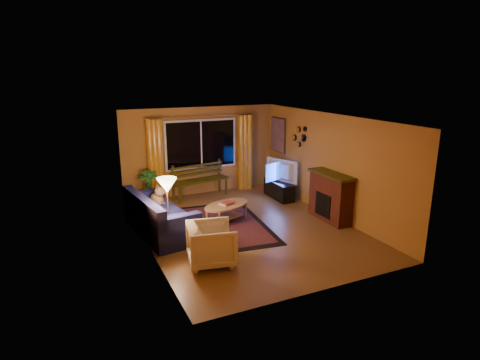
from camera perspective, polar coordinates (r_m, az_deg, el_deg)
name	(u,v)px	position (r m, az deg, el deg)	size (l,w,h in m)	color
floor	(245,228)	(9.26, 0.78, -6.79)	(4.50, 6.00, 0.02)	brown
ceiling	(246,117)	(8.64, 0.84, 8.91)	(4.50, 6.00, 0.02)	white
wall_back	(201,151)	(11.59, -5.62, 4.14)	(4.50, 0.02, 2.50)	#BC7C32
wall_left	(143,186)	(8.18, -13.63, -0.87)	(0.02, 6.00, 2.50)	#BC7C32
wall_right	(329,165)	(10.02, 12.57, 2.11)	(0.02, 6.00, 2.50)	#BC7C32
window	(201,144)	(11.49, -5.54, 5.06)	(2.00, 0.02, 1.30)	black
curtain_rod	(201,116)	(11.34, -5.56, 9.01)	(0.03, 0.03, 3.20)	#BF8C3F
curtain_left	(155,160)	(11.13, -11.96, 2.74)	(0.36, 0.36, 2.24)	orange
curtain_right	(245,152)	(12.00, 0.72, 3.96)	(0.36, 0.36, 2.24)	orange
bench	(201,189)	(11.38, -5.63, -1.26)	(1.65, 0.48, 0.50)	#383006
potted_plant	(148,188)	(10.85, -12.90, -1.12)	(0.54, 0.54, 0.96)	#235B1E
sofa	(160,214)	(8.95, -11.27, -4.75)	(0.94, 2.20, 0.89)	#151742
dog	(157,198)	(9.35, -11.77, -2.48)	(0.30, 0.42, 0.45)	brown
armchair	(212,242)	(7.46, -4.07, -8.79)	(0.83, 0.78, 0.85)	beige
floor_lamp	(168,213)	(8.18, -10.17, -4.63)	(0.24, 0.24, 1.43)	#BF8C3F
rug	(223,225)	(9.39, -2.48, -6.35)	(1.90, 3.00, 0.02)	maroon
coffee_table	(227,213)	(9.49, -1.92, -4.73)	(1.23, 1.23, 0.45)	#AE7E56
tv_console	(279,190)	(11.32, 5.56, -1.41)	(0.38, 1.13, 0.47)	black
television	(279,171)	(11.18, 5.63, 1.29)	(1.09, 0.14, 0.63)	black
fireplace	(331,198)	(9.77, 12.75, -2.49)	(0.40, 1.20, 1.10)	maroon
mirror_cluster	(299,135)	(10.93, 8.42, 6.32)	(0.06, 0.60, 0.56)	black
painting	(278,135)	(11.93, 5.42, 6.41)	(0.04, 0.76, 0.96)	#CA5E15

